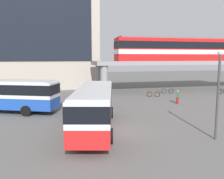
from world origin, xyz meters
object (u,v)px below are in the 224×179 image
at_px(bus_secondary, 3,92).
at_px(pedestrian_at_kerb, 178,97).
at_px(bicycle_green, 167,91).
at_px(pedestrian_walking_across, 109,99).
at_px(train, 183,49).
at_px(bicycle_red, 153,94).
at_px(bicycle_black, 223,91).
at_px(station_building, 14,38).
at_px(bus_main, 95,104).

relative_size(bus_secondary, pedestrian_at_kerb, 6.90).
bearing_deg(bicycle_green, bus_secondary, -161.03).
distance_m(pedestrian_walking_across, pedestrian_at_kerb, 8.13).
relative_size(train, bicycle_red, 13.32).
height_order(bicycle_black, pedestrian_walking_across, pedestrian_walking_across).
bearing_deg(pedestrian_walking_across, bus_secondary, -176.98).
bearing_deg(bicycle_red, bicycle_black, 0.40).
relative_size(train, bicycle_black, 13.36).
xyz_separation_m(station_building, pedestrian_walking_across, (12.55, -21.45, -8.10)).
height_order(bus_secondary, pedestrian_walking_across, bus_secondary).
bearing_deg(train, pedestrian_at_kerb, -122.04).
distance_m(bus_main, bicycle_green, 20.91).
bearing_deg(station_building, pedestrian_at_kerb, -47.32).
distance_m(bicycle_green, pedestrian_walking_across, 12.80).
height_order(bicycle_green, pedestrian_walking_across, pedestrian_walking_across).
height_order(train, pedestrian_walking_across, train).
distance_m(bicycle_black, pedestrian_walking_across, 19.28).
distance_m(bus_secondary, bicycle_red, 19.21).
bearing_deg(pedestrian_walking_across, bus_main, -110.34).
xyz_separation_m(train, bus_secondary, (-26.17, -10.93, -4.83)).
distance_m(bus_secondary, bicycle_green, 23.11).
relative_size(bicycle_black, pedestrian_walking_across, 1.00).
relative_size(train, bicycle_green, 13.66).
bearing_deg(bus_main, pedestrian_at_kerb, 34.23).
distance_m(station_building, pedestrian_at_kerb, 31.50).
bearing_deg(bus_main, bicycle_red, 51.03).
xyz_separation_m(bus_secondary, pedestrian_at_kerb, (19.12, -0.34, -1.23)).
relative_size(bicycle_red, pedestrian_at_kerb, 1.07).
distance_m(station_building, bus_secondary, 23.15).
bearing_deg(bus_secondary, bus_main, -45.54).
height_order(station_building, bicycle_red, station_building).
xyz_separation_m(bicycle_green, pedestrian_at_kerb, (-2.68, -7.83, 0.40)).
relative_size(bus_main, bicycle_green, 6.71).
distance_m(bus_main, bus_secondary, 11.21).
xyz_separation_m(bus_main, bicycle_green, (13.95, 15.50, -1.63)).
bearing_deg(pedestrian_at_kerb, train, 57.96).
xyz_separation_m(train, bus_main, (-18.31, -18.93, -4.83)).
bearing_deg(bus_secondary, bicycle_red, 15.46).
xyz_separation_m(bicycle_red, bicycle_green, (3.35, 2.39, 0.00)).
relative_size(bus_secondary, bicycle_green, 6.61).
bearing_deg(station_building, train, -21.87).
distance_m(station_building, bicycle_black, 36.53).
xyz_separation_m(station_building, bus_main, (9.36, -30.04, -6.92)).
distance_m(bicycle_red, bicycle_black, 11.30).
bearing_deg(pedestrian_walking_across, bicycle_black, 13.81).
height_order(station_building, bus_main, station_building).
bearing_deg(bus_main, train, 45.95).
xyz_separation_m(bus_main, bicycle_red, (10.60, 13.11, -1.63)).
relative_size(train, pedestrian_at_kerb, 14.26).
height_order(bus_main, bus_secondary, same).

